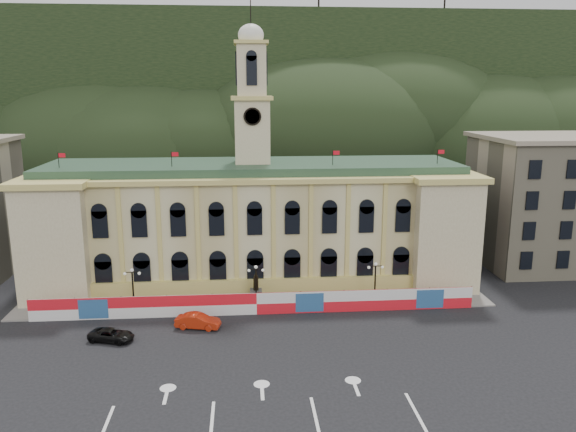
{
  "coord_description": "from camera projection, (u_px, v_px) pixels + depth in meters",
  "views": [
    {
      "loc": [
        -1.29,
        -44.59,
        24.92
      ],
      "look_at": [
        3.79,
        18.0,
        10.67
      ],
      "focal_mm": 35.0,
      "sensor_mm": 36.0,
      "label": 1
    }
  ],
  "objects": [
    {
      "name": "ground",
      "position": [
        261.0,
        381.0,
        48.96
      ],
      "size": [
        260.0,
        260.0,
        0.0
      ],
      "primitive_type": "plane",
      "color": "black",
      "rests_on": "ground"
    },
    {
      "name": "lane_markings",
      "position": [
        264.0,
        413.0,
        44.1
      ],
      "size": [
        26.0,
        10.0,
        0.02
      ],
      "primitive_type": null,
      "color": "white",
      "rests_on": "ground"
    },
    {
      "name": "hill_ridge",
      "position": [
        246.0,
        108.0,
        163.23
      ],
      "size": [
        230.0,
        80.0,
        64.0
      ],
      "color": "black",
      "rests_on": "ground"
    },
    {
      "name": "city_hall",
      "position": [
        254.0,
        221.0,
        74.08
      ],
      "size": [
        56.2,
        17.6,
        37.1
      ],
      "color": "beige",
      "rests_on": "ground"
    },
    {
      "name": "side_building_right",
      "position": [
        553.0,
        200.0,
        80.35
      ],
      "size": [
        21.0,
        17.0,
        18.6
      ],
      "color": "tan",
      "rests_on": "ground"
    },
    {
      "name": "hoarding_fence",
      "position": [
        257.0,
        304.0,
        63.33
      ],
      "size": [
        50.0,
        0.44,
        2.5
      ],
      "color": "red",
      "rests_on": "ground"
    },
    {
      "name": "pavement",
      "position": [
        256.0,
        304.0,
        66.2
      ],
      "size": [
        56.0,
        5.5,
        0.16
      ],
      "primitive_type": "cube",
      "color": "slate",
      "rests_on": "ground"
    },
    {
      "name": "statue",
      "position": [
        256.0,
        295.0,
        66.19
      ],
      "size": [
        1.4,
        1.4,
        3.72
      ],
      "color": "#595651",
      "rests_on": "ground"
    },
    {
      "name": "lamp_left",
      "position": [
        133.0,
        286.0,
        63.7
      ],
      "size": [
        1.96,
        0.44,
        5.15
      ],
      "color": "black",
      "rests_on": "ground"
    },
    {
      "name": "lamp_center",
      "position": [
        256.0,
        282.0,
        64.81
      ],
      "size": [
        1.96,
        0.44,
        5.15
      ],
      "color": "black",
      "rests_on": "ground"
    },
    {
      "name": "lamp_right",
      "position": [
        375.0,
        279.0,
        65.91
      ],
      "size": [
        1.96,
        0.44,
        5.15
      ],
      "color": "black",
      "rests_on": "ground"
    },
    {
      "name": "red_sedan",
      "position": [
        198.0,
        321.0,
        59.69
      ],
      "size": [
        3.62,
        5.44,
        1.57
      ],
      "primitive_type": "imported",
      "rotation": [
        0.0,
        0.0,
        1.36
      ],
      "color": "#A8220C",
      "rests_on": "ground"
    },
    {
      "name": "black_suv",
      "position": [
        112.0,
        335.0,
        56.66
      ],
      "size": [
        4.49,
        5.68,
        1.27
      ],
      "primitive_type": "imported",
      "rotation": [
        0.0,
        0.0,
        1.3
      ],
      "color": "black",
      "rests_on": "ground"
    }
  ]
}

